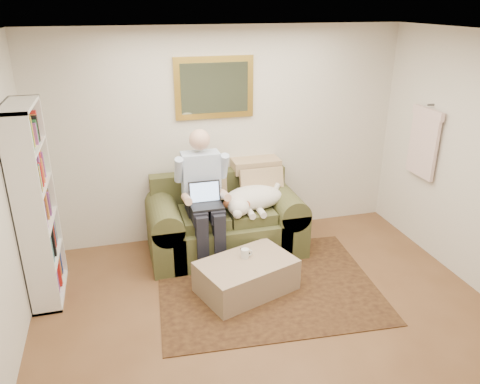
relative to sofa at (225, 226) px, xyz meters
name	(u,v)px	position (x,y,z in m)	size (l,w,h in m)	color
room_shell	(284,205)	(0.11, -1.65, 0.99)	(4.51, 5.00, 2.61)	brown
rug	(267,285)	(0.24, -0.88, -0.31)	(2.29, 1.83, 0.01)	black
sofa	(225,226)	(0.00, 0.00, 0.00)	(1.82, 0.93, 1.09)	brown
seated_man	(205,200)	(-0.27, -0.17, 0.45)	(0.60, 0.86, 1.53)	#8CA6D8
laptop	(206,199)	(-0.27, -0.24, 0.49)	(0.35, 0.28, 0.26)	black
sleeping_dog	(254,198)	(0.33, -0.09, 0.38)	(0.75, 0.47, 0.28)	white
ottoman	(246,276)	(0.01, -0.91, -0.14)	(0.97, 0.62, 0.35)	tan
coffee_mug	(245,253)	(0.01, -0.83, 0.09)	(0.08, 0.08, 0.10)	white
tv_remote	(245,251)	(0.05, -0.72, 0.05)	(0.05, 0.15, 0.02)	black
bookshelf	(36,206)	(-1.99, -0.41, 0.69)	(0.28, 0.80, 2.00)	white
wall_mirror	(214,88)	(0.00, 0.47, 1.59)	(0.94, 0.04, 0.72)	gold
hanging_shirt	(424,139)	(2.30, -0.41, 1.04)	(0.06, 0.52, 0.90)	beige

